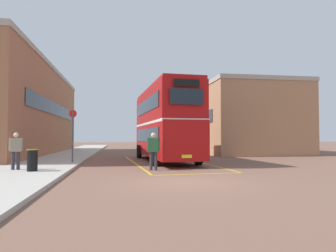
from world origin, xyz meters
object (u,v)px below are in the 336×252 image
object	(u,v)px
single_deck_bus	(157,136)
pedestrian_waiting_near	(16,148)
double_decker_bus	(165,123)
litter_bin	(32,160)
bus_stop_sign	(73,131)
pedestrian_boarding	(153,148)

from	to	relation	value
single_deck_bus	pedestrian_waiting_near	size ratio (longest dim) A/B	5.01
single_deck_bus	double_decker_bus	bearing A→B (deg)	-95.28
litter_bin	pedestrian_waiting_near	bearing A→B (deg)	140.88
litter_bin	bus_stop_sign	bearing A→B (deg)	77.90
single_deck_bus	bus_stop_sign	distance (m)	21.78
single_deck_bus	litter_bin	world-z (taller)	single_deck_bus
pedestrian_boarding	bus_stop_sign	distance (m)	5.76
double_decker_bus	pedestrian_boarding	world-z (taller)	double_decker_bus
double_decker_bus	pedestrian_waiting_near	world-z (taller)	double_decker_bus
pedestrian_boarding	litter_bin	xyz separation A→B (m)	(-5.25, -0.78, -0.44)
pedestrian_waiting_near	bus_stop_sign	bearing A→B (deg)	63.86
pedestrian_waiting_near	bus_stop_sign	size ratio (longest dim) A/B	0.54
litter_bin	bus_stop_sign	xyz separation A→B (m)	(0.97, 4.53, 1.33)
single_deck_bus	pedestrian_waiting_near	bearing A→B (deg)	-110.79
single_deck_bus	pedestrian_waiting_near	distance (m)	26.00
double_decker_bus	litter_bin	xyz separation A→B (m)	(-6.58, -6.09, -1.91)
single_deck_bus	bus_stop_sign	bearing A→B (deg)	-109.75
bus_stop_sign	pedestrian_waiting_near	bearing A→B (deg)	-116.14
double_decker_bus	litter_bin	world-z (taller)	double_decker_bus
pedestrian_boarding	pedestrian_waiting_near	bearing A→B (deg)	-179.52
single_deck_bus	pedestrian_boarding	distance (m)	24.45
pedestrian_boarding	bus_stop_sign	xyz separation A→B (m)	(-4.28, 3.75, 0.88)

